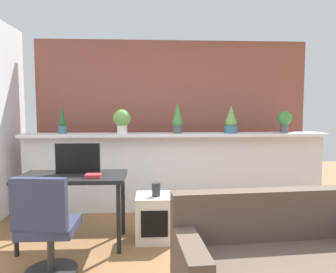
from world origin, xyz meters
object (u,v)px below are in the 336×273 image
(office_chair, at_px, (47,236))
(vase_on_shelf, at_px, (156,189))
(potted_plant_0, at_px, (62,121))
(side_cube_shelf, at_px, (154,218))
(tv_monitor, at_px, (78,158))
(couch, at_px, (282,267))
(desk, at_px, (73,183))
(book_on_desk, at_px, (93,176))
(potted_plant_4, at_px, (284,120))
(potted_plant_2, at_px, (177,119))
(potted_plant_1, at_px, (122,120))
(potted_plant_3, at_px, (231,121))

(office_chair, relative_size, vase_on_shelf, 6.23)
(potted_plant_0, xyz_separation_m, side_cube_shelf, (1.24, -1.00, -1.03))
(tv_monitor, relative_size, couch, 0.29)
(desk, distance_m, book_on_desk, 0.29)
(potted_plant_4, xyz_separation_m, book_on_desk, (-2.49, -1.22, -0.52))
(potted_plant_2, distance_m, desk, 1.70)
(book_on_desk, bearing_deg, potted_plant_2, 50.69)
(potted_plant_2, height_order, vase_on_shelf, potted_plant_2)
(potted_plant_1, bearing_deg, office_chair, -104.97)
(potted_plant_2, bearing_deg, tv_monitor, -140.58)
(potted_plant_2, xyz_separation_m, office_chair, (-1.23, -1.77, -0.92))
(tv_monitor, xyz_separation_m, couch, (1.74, -1.23, -0.63))
(potted_plant_3, relative_size, potted_plant_4, 1.26)
(potted_plant_4, relative_size, vase_on_shelf, 2.10)
(potted_plant_2, relative_size, vase_on_shelf, 2.91)
(desk, bearing_deg, tv_monitor, 63.78)
(potted_plant_0, xyz_separation_m, potted_plant_4, (3.11, 0.02, 0.01))
(desk, relative_size, side_cube_shelf, 2.20)
(potted_plant_2, distance_m, tv_monitor, 1.54)
(book_on_desk, height_order, couch, couch)
(tv_monitor, bearing_deg, potted_plant_4, 20.53)
(desk, xyz_separation_m, vase_on_shelf, (0.88, 0.04, -0.09))
(potted_plant_2, bearing_deg, potted_plant_3, -1.19)
(office_chair, bearing_deg, side_cube_shelf, 42.00)
(potted_plant_2, bearing_deg, office_chair, -124.87)
(potted_plant_3, distance_m, desk, 2.27)
(potted_plant_2, xyz_separation_m, couch, (0.58, -2.18, -1.02))
(vase_on_shelf, bearing_deg, potted_plant_1, 114.28)
(potted_plant_4, xyz_separation_m, side_cube_shelf, (-1.87, -1.02, -1.04))
(office_chair, height_order, book_on_desk, office_chair)
(desk, relative_size, tv_monitor, 2.34)
(potted_plant_3, height_order, side_cube_shelf, potted_plant_3)
(potted_plant_4, relative_size, couch, 0.19)
(potted_plant_1, distance_m, couch, 2.75)
(potted_plant_2, relative_size, book_on_desk, 2.71)
(potted_plant_0, xyz_separation_m, potted_plant_2, (1.57, -0.04, 0.03))
(side_cube_shelf, xyz_separation_m, book_on_desk, (-0.62, -0.20, 0.52))
(vase_on_shelf, bearing_deg, desk, -177.64)
(potted_plant_4, bearing_deg, side_cube_shelf, -151.41)
(tv_monitor, bearing_deg, couch, -35.39)
(potted_plant_2, xyz_separation_m, side_cube_shelf, (-0.34, -0.96, -1.06))
(potted_plant_4, relative_size, side_cube_shelf, 0.61)
(potted_plant_1, height_order, desk, potted_plant_1)
(tv_monitor, relative_size, office_chair, 0.52)
(office_chair, relative_size, side_cube_shelf, 1.82)
(potted_plant_4, bearing_deg, potted_plant_2, -177.80)
(potted_plant_1, xyz_separation_m, tv_monitor, (-0.39, -0.94, -0.38))
(potted_plant_1, relative_size, tv_monitor, 0.71)
(side_cube_shelf, bearing_deg, vase_on_shelf, -55.84)
(office_chair, bearing_deg, potted_plant_2, 55.13)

